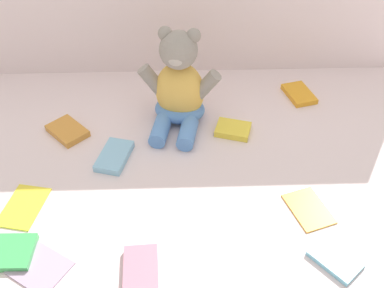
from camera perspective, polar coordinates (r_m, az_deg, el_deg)
The scene contains 12 objects.
ground_plane at distance 1.20m, azimuth 0.41°, elevation -0.34°, with size 3.20×3.20×0.00m, color silver.
teddy_bear at distance 1.23m, azimuth -1.76°, elevation 7.41°, with size 0.25×0.23×0.29m.
book_case_0 at distance 1.12m, azimuth -21.80°, elevation -7.78°, with size 0.09×0.13×0.01m, color yellow.
book_case_1 at distance 1.00m, azimuth 18.79°, elevation -14.47°, with size 0.07×0.11×0.01m, color #72BDD7.
book_case_2 at distance 1.18m, azimuth -10.43°, elevation -1.61°, with size 0.07×0.12×0.02m, color #7FB9D9.
book_case_3 at distance 1.08m, azimuth 15.47°, elevation -8.37°, with size 0.08×0.12×0.01m, color orange.
book_case_4 at distance 1.25m, azimuth 5.55°, elevation 1.97°, with size 0.07×0.10×0.02m, color yellow.
book_case_5 at distance 1.43m, azimuth 14.24°, elevation 6.57°, with size 0.08×0.12×0.02m, color orange.
book_case_6 at distance 0.94m, azimuth -6.93°, elevation -16.44°, with size 0.07×0.11×0.02m, color #AF6F84.
book_case_7 at distance 1.29m, azimuth -16.45°, elevation 1.72°, with size 0.08×0.12×0.02m, color #CA8432.
book_case_8 at distance 1.04m, azimuth -23.68°, elevation -13.23°, with size 0.09×0.12×0.02m, color green.
book_case_9 at distance 1.00m, azimuth -19.85°, elevation -15.39°, with size 0.10×0.12×0.01m, color #A58EA9.
Camera 1 is at (-0.04, -0.89, 0.81)m, focal length 39.53 mm.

